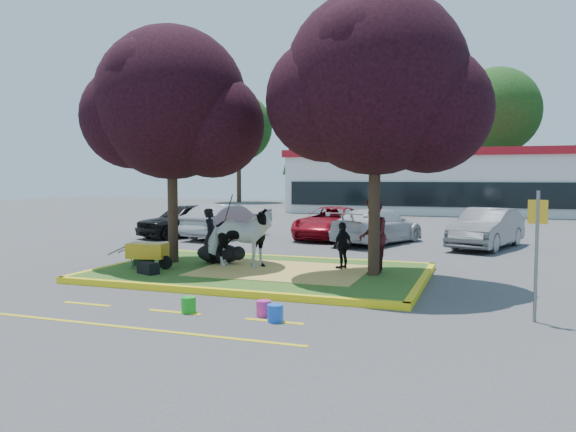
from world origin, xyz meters
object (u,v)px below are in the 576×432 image
(cow, at_px, (240,237))
(car_black, at_px, (185,220))
(bucket_green, at_px, (189,305))
(handler, at_px, (211,235))
(sign_post, at_px, (537,242))
(wheelbarrow, at_px, (148,251))
(calf, at_px, (219,253))
(car_silver, at_px, (226,221))
(bucket_blue, at_px, (275,313))
(bucket_pink, at_px, (264,308))

(cow, xyz_separation_m, car_black, (-5.98, 7.50, -0.24))
(cow, distance_m, bucket_green, 4.40)
(handler, xyz_separation_m, sign_post, (8.16, -3.54, 0.50))
(handler, height_order, wheelbarrow, handler)
(calf, xyz_separation_m, car_silver, (-3.25, 7.15, 0.27))
(calf, bearing_deg, sign_post, -18.77)
(calf, relative_size, car_black, 0.31)
(bucket_blue, bearing_deg, cow, 121.56)
(calf, xyz_separation_m, bucket_pink, (3.16, -4.49, -0.28))
(cow, distance_m, wheelbarrow, 2.42)
(calf, distance_m, car_silver, 7.86)
(calf, bearing_deg, bucket_blue, -49.69)
(wheelbarrow, xyz_separation_m, car_silver, (-1.89, 8.52, 0.09))
(car_silver, bearing_deg, wheelbarrow, 112.70)
(wheelbarrow, bearing_deg, handler, 49.00)
(sign_post, distance_m, bucket_pink, 4.94)
(car_black, bearing_deg, cow, -27.59)
(cow, height_order, car_black, cow)
(bucket_blue, xyz_separation_m, car_silver, (-6.75, 11.93, 0.55))
(handler, relative_size, bucket_pink, 5.20)
(wheelbarrow, distance_m, bucket_green, 4.59)
(cow, distance_m, handler, 1.45)
(handler, height_order, car_silver, handler)
(wheelbarrow, relative_size, sign_post, 0.77)
(handler, height_order, car_black, handler)
(cow, bearing_deg, bucket_green, -175.47)
(sign_post, bearing_deg, car_black, 148.24)
(handler, bearing_deg, cow, -132.47)
(calf, distance_m, bucket_pink, 5.50)
(cow, relative_size, bucket_green, 6.40)
(sign_post, bearing_deg, bucket_pink, -158.44)
(bucket_green, bearing_deg, cow, 101.80)
(bucket_green, height_order, bucket_pink, bucket_green)
(calf, xyz_separation_m, wheelbarrow, (-1.36, -1.37, 0.18))
(wheelbarrow, relative_size, car_black, 0.42)
(cow, xyz_separation_m, handler, (-1.24, 0.74, -0.05))
(handler, bearing_deg, wheelbarrow, 137.58)
(cow, height_order, sign_post, sign_post)
(car_silver, bearing_deg, bucket_pink, 129.04)
(bucket_green, distance_m, car_black, 13.61)
(wheelbarrow, bearing_deg, calf, 35.25)
(car_black, bearing_deg, bucket_green, -35.84)
(calf, xyz_separation_m, handler, (-0.38, 0.26, 0.47))
(bucket_green, xyz_separation_m, car_black, (-6.86, 11.73, 0.56))
(wheelbarrow, height_order, car_black, car_black)
(bucket_pink, bearing_deg, bucket_blue, -40.31)
(bucket_pink, bearing_deg, bucket_green, -170.93)
(wheelbarrow, bearing_deg, cow, 11.80)
(sign_post, bearing_deg, cow, 164.81)
(calf, height_order, sign_post, sign_post)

